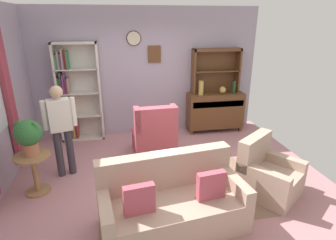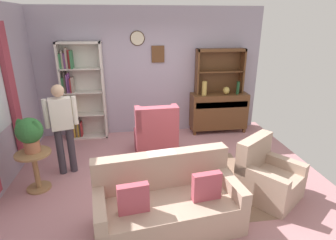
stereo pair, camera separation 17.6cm
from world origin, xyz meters
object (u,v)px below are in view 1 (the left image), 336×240
(couch_floral, at_px, (172,204))
(coffee_table, at_px, (171,168))
(plant_stand, at_px, (34,169))
(wingback_chair, at_px, (155,137))
(bottle_wine, at_px, (234,87))
(potted_plant_large, at_px, (28,135))
(vase_tall, at_px, (201,88))
(book_stack, at_px, (175,162))
(vase_round, at_px, (223,90))
(sideboard, at_px, (215,110))
(armchair_floral, at_px, (268,176))
(person_reading, at_px, (61,125))
(sideboard_hutch, at_px, (216,65))
(bookshelf, at_px, (76,94))

(couch_floral, distance_m, coffee_table, 0.83)
(plant_stand, bearing_deg, wingback_chair, 24.31)
(bottle_wine, xyz_separation_m, potted_plant_large, (-3.93, -1.80, -0.12))
(vase_tall, relative_size, book_stack, 1.76)
(vase_round, bearing_deg, sideboard, 152.83)
(bottle_wine, relative_size, couch_floral, 0.15)
(wingback_chair, bearing_deg, sideboard, 33.39)
(vase_round, distance_m, book_stack, 2.73)
(vase_round, height_order, potted_plant_large, potted_plant_large)
(armchair_floral, relative_size, coffee_table, 1.34)
(wingback_chair, xyz_separation_m, person_reading, (-1.58, -0.42, 0.52))
(sideboard, distance_m, bottle_wine, 0.68)
(couch_floral, bearing_deg, person_reading, 134.88)
(vase_tall, xyz_separation_m, wingback_chair, (-1.20, -0.96, -0.69))
(vase_tall, distance_m, wingback_chair, 1.69)
(sideboard_hutch, height_order, bottle_wine, sideboard_hutch)
(vase_tall, relative_size, coffee_table, 0.39)
(couch_floral, distance_m, plant_stand, 2.18)
(plant_stand, bearing_deg, bottle_wine, 25.07)
(armchair_floral, relative_size, plant_stand, 1.70)
(bookshelf, height_order, couch_floral, bookshelf)
(wingback_chair, xyz_separation_m, plant_stand, (-1.95, -0.88, 0.01))
(plant_stand, xyz_separation_m, potted_plant_large, (-0.01, 0.04, 0.55))
(bookshelf, relative_size, coffee_table, 2.62)
(couch_floral, bearing_deg, book_stack, 75.74)
(armchair_floral, bearing_deg, vase_tall, 97.18)
(potted_plant_large, bearing_deg, sideboard_hutch, 29.40)
(sideboard, bearing_deg, coffee_table, -124.08)
(sideboard_hutch, height_order, vase_round, sideboard_hutch)
(sideboard, xyz_separation_m, potted_plant_large, (-3.54, -1.89, 0.43))
(armchair_floral, relative_size, wingback_chair, 1.02)
(coffee_table, xyz_separation_m, book_stack, (0.04, -0.04, 0.11))
(wingback_chair, bearing_deg, book_stack, -82.95)
(vase_round, distance_m, potted_plant_large, 4.10)
(sideboard_hutch, bearing_deg, plant_stand, -150.08)
(potted_plant_large, bearing_deg, book_stack, -9.36)
(bottle_wine, relative_size, person_reading, 0.18)
(vase_round, bearing_deg, wingback_chair, -150.31)
(bookshelf, xyz_separation_m, wingback_chair, (1.54, -1.13, -0.63))
(bottle_wine, height_order, coffee_table, bottle_wine)
(plant_stand, distance_m, coffee_table, 2.07)
(bookshelf, relative_size, potted_plant_large, 3.91)
(sideboard, bearing_deg, potted_plant_large, -151.96)
(bookshelf, height_order, vase_round, bookshelf)
(book_stack, bearing_deg, potted_plant_large, 170.64)
(sideboard_hutch, relative_size, potted_plant_large, 2.05)
(bottle_wine, xyz_separation_m, wingback_chair, (-1.98, -0.96, -0.68))
(sideboard_hutch, bearing_deg, bottle_wine, -26.96)
(couch_floral, height_order, book_stack, couch_floral)
(person_reading, bearing_deg, book_stack, -23.97)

